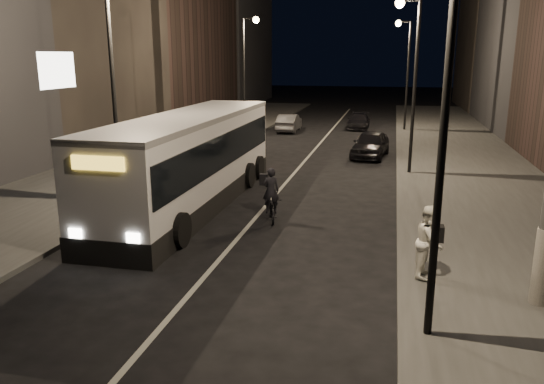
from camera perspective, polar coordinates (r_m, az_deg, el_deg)
The scene contains 14 objects.
ground at distance 16.12m, azimuth -4.89°, elevation -6.36°, with size 180.00×180.00×0.00m, color black.
sidewalk_right at distance 29.15m, azimuth 20.13°, elevation 2.42°, with size 7.00×70.00×0.16m, color #343432.
sidewalk_left at distance 31.74m, azimuth -11.95°, elevation 3.92°, with size 7.00×70.00×0.16m, color #343432.
streetlight_right_near at distance 10.37m, azimuth 16.91°, elevation 11.90°, with size 1.20×0.44×8.12m.
streetlight_right_mid at distance 26.35m, azimuth 14.65°, elevation 13.24°, with size 1.20×0.44×8.12m.
streetlight_right_far at distance 42.34m, azimuth 14.10°, elevation 13.56°, with size 1.20×0.44×8.12m.
streetlight_left_near at distance 20.88m, azimuth -16.21°, elevation 12.94°, with size 1.20×0.44×8.12m.
streetlight_left_far at distance 37.68m, azimuth -2.66°, elevation 13.91°, with size 1.20×0.44×8.12m.
city_bus at distance 20.76m, azimuth -8.71°, elevation 3.79°, with size 3.15×13.21×3.55m.
cyclist_on_bicycle at distance 18.75m, azimuth -0.03°, elevation -1.20°, with size 1.06×1.80×1.96m.
pedestrian_woman at distance 14.18m, azimuth 16.60°, elevation -5.12°, with size 0.92×0.72×1.89m, color white.
car_near at distance 31.26m, azimuth 10.54°, elevation 5.09°, with size 1.78×4.42×1.51m, color black.
car_mid at distance 41.39m, azimuth 1.83°, elevation 7.46°, with size 1.43×4.09×1.35m, color #404042.
car_far at distance 43.55m, azimuth 9.29°, elevation 7.53°, with size 1.69×4.15×1.20m, color black.
Camera 1 is at (4.65, -14.34, 5.71)m, focal length 35.00 mm.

